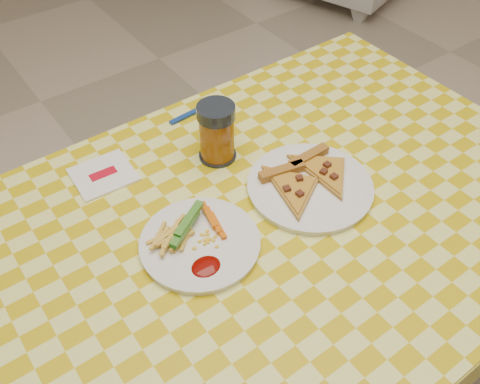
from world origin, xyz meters
name	(u,v)px	position (x,y,z in m)	size (l,w,h in m)	color
ground	(263,383)	(0.00, 0.00, 0.00)	(8.00, 8.00, 0.00)	beige
table	(273,238)	(0.00, 0.00, 0.68)	(1.28, 0.88, 0.76)	silver
plate_left	(200,244)	(-0.17, 0.02, 0.76)	(0.22, 0.22, 0.01)	white
plate_right	(310,187)	(0.10, 0.01, 0.76)	(0.26, 0.26, 0.01)	white
fries_veggies	(192,236)	(-0.17, 0.03, 0.78)	(0.17, 0.16, 0.04)	#ECC34B
pizza_slices	(307,178)	(0.11, 0.03, 0.78)	(0.23, 0.22, 0.02)	#B48037
drink_glass	(217,133)	(0.01, 0.21, 0.82)	(0.08, 0.08, 0.14)	black
napkin	(103,175)	(-0.23, 0.30, 0.76)	(0.13, 0.12, 0.01)	white
fork	(197,110)	(0.06, 0.38, 0.76)	(0.16, 0.03, 0.01)	navy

